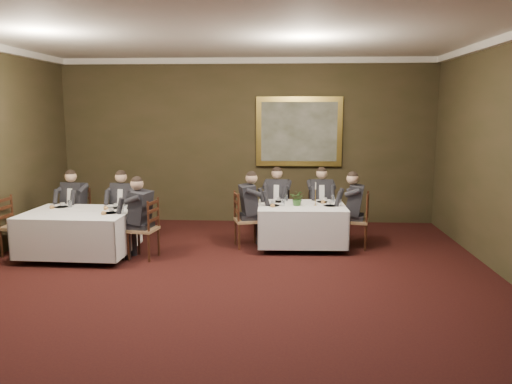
# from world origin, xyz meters

# --- Properties ---
(ground) EXTENTS (10.00, 10.00, 0.00)m
(ground) POSITION_xyz_m (0.00, 0.00, 0.00)
(ground) COLOR black
(ground) RESTS_ON ground
(ceiling) EXTENTS (8.00, 10.00, 0.10)m
(ceiling) POSITION_xyz_m (0.00, 0.00, 3.50)
(ceiling) COLOR silver
(ceiling) RESTS_ON back_wall
(back_wall) EXTENTS (8.00, 0.10, 3.50)m
(back_wall) POSITION_xyz_m (0.00, 5.00, 1.75)
(back_wall) COLOR #322E19
(back_wall) RESTS_ON ground
(crown_molding) EXTENTS (8.00, 10.00, 0.12)m
(crown_molding) POSITION_xyz_m (0.00, 0.00, 3.44)
(crown_molding) COLOR white
(crown_molding) RESTS_ON back_wall
(table_main) EXTENTS (1.58, 1.23, 0.67)m
(table_main) POSITION_xyz_m (1.11, 2.94, 0.45)
(table_main) COLOR black
(table_main) RESTS_ON ground
(table_second) EXTENTS (1.78, 1.38, 0.67)m
(table_second) POSITION_xyz_m (-2.60, 2.16, 0.45)
(table_second) COLOR black
(table_second) RESTS_ON ground
(chair_main_backleft) EXTENTS (0.50, 0.48, 1.00)m
(chair_main_backleft) POSITION_xyz_m (0.67, 3.72, 0.28)
(chair_main_backleft) COLOR #916F4A
(chair_main_backleft) RESTS_ON ground
(diner_main_backleft) EXTENTS (0.47, 0.53, 1.35)m
(diner_main_backleft) POSITION_xyz_m (0.67, 3.71, 0.51)
(diner_main_backleft) COLOR black
(diner_main_backleft) RESTS_ON chair_main_backleft
(chair_main_backright) EXTENTS (0.47, 0.45, 1.00)m
(chair_main_backright) POSITION_xyz_m (1.50, 3.74, 0.28)
(chair_main_backright) COLOR #916F4A
(chair_main_backright) RESTS_ON ground
(diner_main_backright) EXTENTS (0.44, 0.51, 1.35)m
(diner_main_backright) POSITION_xyz_m (1.50, 3.73, 0.51)
(diner_main_backright) COLOR black
(diner_main_backright) RESTS_ON chair_main_backright
(chair_main_endleft) EXTENTS (0.52, 0.54, 1.00)m
(chair_main_endleft) POSITION_xyz_m (0.13, 2.91, 0.28)
(chair_main_endleft) COLOR #916F4A
(chair_main_endleft) RESTS_ON ground
(diner_main_endleft) EXTENTS (0.57, 0.51, 1.35)m
(diner_main_endleft) POSITION_xyz_m (0.14, 2.91, 0.51)
(diner_main_endleft) COLOR black
(diner_main_endleft) RESTS_ON chair_main_endleft
(chair_main_endright) EXTENTS (0.50, 0.51, 1.00)m
(chair_main_endright) POSITION_xyz_m (2.08, 2.96, 0.28)
(chair_main_endright) COLOR #916F4A
(chair_main_endright) RESTS_ON ground
(diner_main_endright) EXTENTS (0.55, 0.49, 1.35)m
(diner_main_endright) POSITION_xyz_m (2.07, 2.97, 0.51)
(diner_main_endright) COLOR black
(diner_main_endright) RESTS_ON chair_main_endright
(chair_sec_backleft) EXTENTS (0.52, 0.51, 1.00)m
(chair_sec_backleft) POSITION_xyz_m (-3.03, 3.07, 0.28)
(chair_sec_backleft) COLOR #916F4A
(chair_sec_backleft) RESTS_ON ground
(diner_sec_backleft) EXTENTS (0.50, 0.56, 1.35)m
(diner_sec_backleft) POSITION_xyz_m (-3.04, 3.06, 0.51)
(diner_sec_backleft) COLOR black
(diner_sec_backleft) RESTS_ON chair_sec_backleft
(chair_sec_backright) EXTENTS (0.51, 0.50, 1.00)m
(chair_sec_backright) POSITION_xyz_m (-2.10, 3.04, 0.28)
(chair_sec_backright) COLOR #916F4A
(chair_sec_backright) RESTS_ON ground
(diner_sec_backright) EXTENTS (0.48, 0.55, 1.35)m
(diner_sec_backright) POSITION_xyz_m (-2.10, 3.03, 0.51)
(diner_sec_backright) COLOR black
(diner_sec_backright) RESTS_ON chair_sec_backright
(chair_sec_endright) EXTENTS (0.49, 0.51, 1.00)m
(chair_sec_endright) POSITION_xyz_m (-1.50, 2.12, 0.28)
(chair_sec_endright) COLOR #916F4A
(chair_sec_endright) RESTS_ON ground
(diner_sec_endright) EXTENTS (0.54, 0.48, 1.35)m
(diner_sec_endright) POSITION_xyz_m (-1.51, 2.13, 0.51)
(diner_sec_endright) COLOR black
(diner_sec_endright) RESTS_ON chair_sec_endright
(chair_sec_endleft) EXTENTS (0.45, 0.47, 1.00)m
(chair_sec_endleft) POSITION_xyz_m (-3.70, 2.20, 0.28)
(chair_sec_endleft) COLOR #916F4A
(chair_sec_endleft) RESTS_ON ground
(centerpiece) EXTENTS (0.32, 0.31, 0.28)m
(centerpiece) POSITION_xyz_m (1.04, 2.89, 0.91)
(centerpiece) COLOR #2D5926
(centerpiece) RESTS_ON table_main
(candlestick) EXTENTS (0.06, 0.06, 0.42)m
(candlestick) POSITION_xyz_m (1.35, 2.92, 0.92)
(candlestick) COLOR gold
(candlestick) RESTS_ON table_main
(place_setting_table_main) EXTENTS (0.33, 0.31, 0.14)m
(place_setting_table_main) POSITION_xyz_m (0.74, 3.28, 0.80)
(place_setting_table_main) COLOR white
(place_setting_table_main) RESTS_ON table_main
(place_setting_table_second) EXTENTS (0.33, 0.31, 0.14)m
(place_setting_table_second) POSITION_xyz_m (-3.00, 2.57, 0.80)
(place_setting_table_second) COLOR white
(place_setting_table_second) RESTS_ON table_second
(painting) EXTENTS (1.82, 0.09, 1.47)m
(painting) POSITION_xyz_m (1.11, 4.94, 1.97)
(painting) COLOR #DAB84F
(painting) RESTS_ON back_wall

